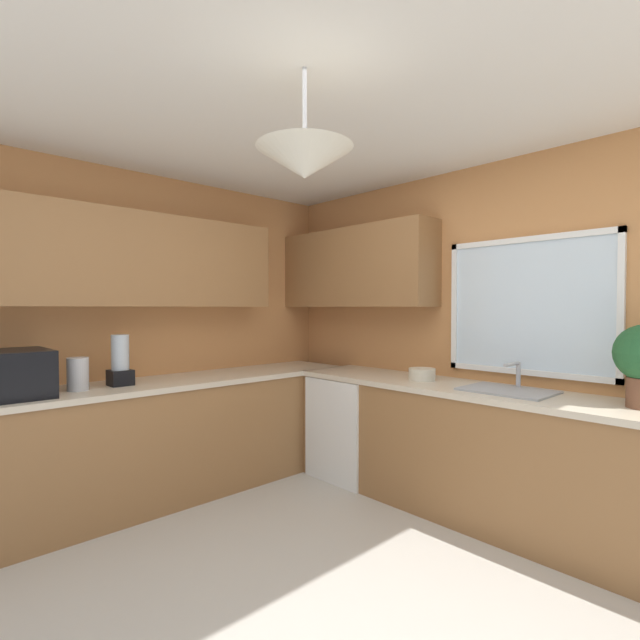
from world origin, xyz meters
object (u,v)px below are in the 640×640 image
Objects in this scene: microwave at (16,373)px; blender_appliance at (120,363)px; dishwasher at (355,426)px; kettle at (78,374)px; sink_assembly at (508,390)px; bowl at (422,374)px.

microwave is 1.33× the size of blender_appliance.
dishwasher is 3.85× the size of kettle.
dishwasher is at bearing 72.35° from kettle.
kettle is at bearing -133.89° from sink_assembly.
blender_appliance is (-0.66, -1.73, 0.63)m from dishwasher.
microwave is at bearing -129.72° from sink_assembly.
bowl is (-0.66, -0.01, 0.03)m from sink_assembly.
blender_appliance is (-1.99, -1.77, 0.15)m from sink_assembly.
blender_appliance is at bearing -110.90° from dishwasher.
kettle is 0.40× the size of sink_assembly.
sink_assembly is (1.97, 2.05, -0.10)m from kettle.
bowl is 2.20m from blender_appliance.
kettle is (-0.64, -2.01, 0.58)m from dishwasher.
sink_assembly is 2.66m from blender_appliance.
dishwasher is 1.53× the size of sink_assembly.
dishwasher is 1.95m from blender_appliance.
bowl is at bearing 53.00° from blender_appliance.
sink_assembly is (1.33, 0.04, 0.48)m from dishwasher.
dishwasher is 0.84m from bowl.
kettle is (0.02, 0.35, -0.04)m from microwave.
dishwasher is 4.21× the size of bowl.
microwave is 0.35m from kettle.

